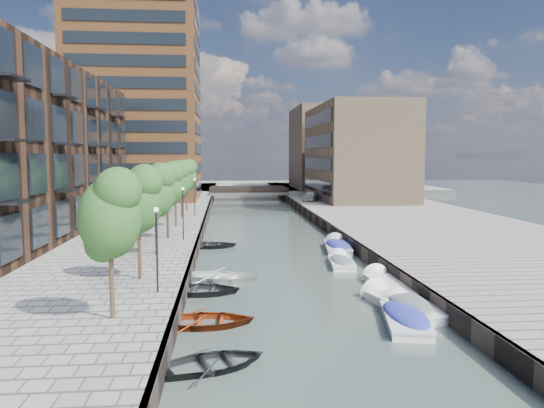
{
  "coord_description": "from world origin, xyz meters",
  "views": [
    {
      "loc": [
        -3.91,
        -17.45,
        7.58
      ],
      "look_at": [
        0.0,
        26.68,
        3.5
      ],
      "focal_mm": 35.0,
      "sensor_mm": 36.0,
      "label": 1
    }
  ],
  "objects": [
    {
      "name": "lamp_2",
      "position": [
        -7.2,
        40.0,
        3.51
      ],
      "size": [
        0.24,
        0.24,
        4.12
      ],
      "color": "black",
      "rests_on": "quay_left"
    },
    {
      "name": "far_closure",
      "position": [
        0.0,
        100.0,
        0.5
      ],
      "size": [
        80.0,
        40.0,
        1.0
      ],
      "primitive_type": "cube",
      "color": "gray",
      "rests_on": "ground"
    },
    {
      "name": "motorboat_0",
      "position": [
        4.19,
        5.56,
        0.21
      ],
      "size": [
        2.72,
        5.42,
        1.73
      ],
      "color": "white",
      "rests_on": "ground"
    },
    {
      "name": "tree_2",
      "position": [
        -8.5,
        18.0,
        5.31
      ],
      "size": [
        2.5,
        2.5,
        5.95
      ],
      "color": "#382619",
      "rests_on": "quay_left"
    },
    {
      "name": "sloop_1",
      "position": [
        -4.4,
        1.0,
        0.0
      ],
      "size": [
        4.75,
        4.09,
        0.83
      ],
      "primitive_type": "imported",
      "rotation": [
        0.0,
        0.0,
        1.93
      ],
      "color": "black",
      "rests_on": "ground"
    },
    {
      "name": "tree_0",
      "position": [
        -8.5,
        4.0,
        5.31
      ],
      "size": [
        2.5,
        2.5,
        5.95
      ],
      "color": "#382619",
      "rests_on": "quay_left"
    },
    {
      "name": "motorboat_1",
      "position": [
        4.79,
        7.62,
        0.22
      ],
      "size": [
        3.37,
        5.83,
        1.84
      ],
      "color": "white",
      "rests_on": "ground"
    },
    {
      "name": "bridge",
      "position": [
        0.0,
        72.0,
        1.39
      ],
      "size": [
        13.0,
        6.0,
        1.3
      ],
      "color": "gray",
      "rests_on": "ground"
    },
    {
      "name": "tan_block_near",
      "position": [
        16.0,
        62.0,
        8.0
      ],
      "size": [
        12.0,
        25.0,
        14.0
      ],
      "primitive_type": "cube",
      "color": "#917659",
      "rests_on": "quay_right"
    },
    {
      "name": "tan_block_far",
      "position": [
        16.0,
        88.0,
        9.0
      ],
      "size": [
        12.0,
        20.0,
        16.0
      ],
      "primitive_type": "cube",
      "color": "#917659",
      "rests_on": "quay_right"
    },
    {
      "name": "motorboat_3",
      "position": [
        5.07,
        24.14,
        0.22
      ],
      "size": [
        2.59,
        5.72,
        1.84
      ],
      "color": "#B4B3B2",
      "rests_on": "ground"
    },
    {
      "name": "tree_3",
      "position": [
        -8.5,
        25.0,
        5.31
      ],
      "size": [
        2.5,
        2.5,
        5.95
      ],
      "color": "#382619",
      "rests_on": "quay_left"
    },
    {
      "name": "tree_5",
      "position": [
        -8.5,
        39.0,
        5.31
      ],
      "size": [
        2.5,
        2.5,
        5.95
      ],
      "color": "#382619",
      "rests_on": "quay_left"
    },
    {
      "name": "quay_wall_right",
      "position": [
        6.1,
        40.0,
        0.5
      ],
      "size": [
        0.25,
        140.0,
        1.0
      ],
      "primitive_type": "cube",
      "color": "#332823",
      "rests_on": "ground"
    },
    {
      "name": "motorboat_4",
      "position": [
        4.07,
        18.22,
        0.18
      ],
      "size": [
        2.02,
        4.63,
        1.49
      ],
      "color": "white",
      "rests_on": "ground"
    },
    {
      "name": "lamp_0",
      "position": [
        -7.2,
        8.0,
        3.51
      ],
      "size": [
        0.24,
        0.24,
        4.12
      ],
      "color": "black",
      "rests_on": "quay_left"
    },
    {
      "name": "quay_wall_left",
      "position": [
        -6.1,
        40.0,
        0.5
      ],
      "size": [
        0.25,
        140.0,
        1.0
      ],
      "primitive_type": "cube",
      "color": "#332823",
      "rests_on": "ground"
    },
    {
      "name": "water",
      "position": [
        0.0,
        40.0,
        0.0
      ],
      "size": [
        300.0,
        300.0,
        0.0
      ],
      "primitive_type": "plane",
      "color": "#38473F",
      "rests_on": "ground"
    },
    {
      "name": "tree_4",
      "position": [
        -8.5,
        32.0,
        5.31
      ],
      "size": [
        2.5,
        2.5,
        5.95
      ],
      "color": "#382619",
      "rests_on": "quay_left"
    },
    {
      "name": "sloop_4",
      "position": [
        -5.18,
        25.92,
        0.0
      ],
      "size": [
        4.62,
        3.45,
        0.91
      ],
      "primitive_type": "imported",
      "rotation": [
        0.0,
        0.0,
        1.64
      ],
      "color": "#252427",
      "rests_on": "ground"
    },
    {
      "name": "apartment_block",
      "position": [
        -20.0,
        30.0,
        8.0
      ],
      "size": [
        8.0,
        38.0,
        14.0
      ],
      "primitive_type": "cube",
      "color": "black",
      "rests_on": "quay_left"
    },
    {
      "name": "sloop_0",
      "position": [
        -5.4,
        11.29,
        0.0
      ],
      "size": [
        4.86,
        3.69,
        0.95
      ],
      "primitive_type": "imported",
      "rotation": [
        0.0,
        0.0,
        1.47
      ],
      "color": "black",
      "rests_on": "ground"
    },
    {
      "name": "motorboat_2",
      "position": [
        5.36,
        11.68,
        0.1
      ],
      "size": [
        2.14,
        5.42,
        1.78
      ],
      "color": "white",
      "rests_on": "ground"
    },
    {
      "name": "tower",
      "position": [
        -17.0,
        65.0,
        16.0
      ],
      "size": [
        18.0,
        18.0,
        30.0
      ],
      "primitive_type": "cube",
      "color": "brown",
      "rests_on": "quay_left"
    },
    {
      "name": "tree_1",
      "position": [
        -8.5,
        11.0,
        5.31
      ],
      "size": [
        2.5,
        2.5,
        5.95
      ],
      "color": "#382619",
      "rests_on": "quay_left"
    },
    {
      "name": "lamp_1",
      "position": [
        -7.2,
        24.0,
        3.51
      ],
      "size": [
        0.24,
        0.24,
        4.12
      ],
      "color": "black",
      "rests_on": "quay_left"
    },
    {
      "name": "sloop_3",
      "position": [
        -4.2,
        14.29,
        0.0
      ],
      "size": [
        5.23,
        4.29,
        0.95
      ],
      "primitive_type": "imported",
      "rotation": [
        0.0,
        0.0,
        1.32
      ],
      "color": "white",
      "rests_on": "ground"
    },
    {
      "name": "quay_right",
      "position": [
        16.0,
        40.0,
        0.5
      ],
      "size": [
        20.0,
        140.0,
        1.0
      ],
      "primitive_type": "cube",
      "color": "gray",
      "rests_on": "ground"
    },
    {
      "name": "tree_6",
      "position": [
        -8.5,
        46.0,
        5.31
      ],
      "size": [
        2.5,
        2.5,
        5.95
      ],
      "color": "#382619",
      "rests_on": "quay_left"
    },
    {
      "name": "car",
      "position": [
        8.41,
        57.9,
        1.73
      ],
      "size": [
        3.31,
        4.59,
        1.45
      ],
      "primitive_type": "imported",
      "rotation": [
        0.0,
        0.0,
        -0.42
      ],
      "color": "silver",
      "rests_on": "quay_right"
    },
    {
      "name": "sloop_2",
      "position": [
        -4.86,
        5.78,
        0.0
      ],
      "size": [
        4.47,
        3.2,
        0.92
      ],
      "primitive_type": "imported",
      "rotation": [
        0.0,
        0.0,
        1.57
      ],
      "color": "maroon",
      "rests_on": "ground"
    }
  ]
}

